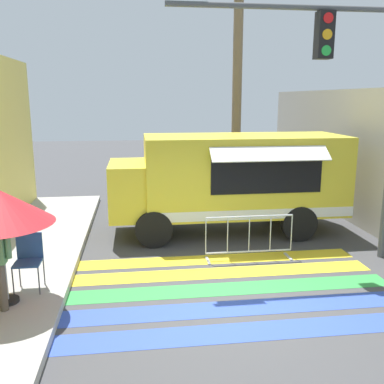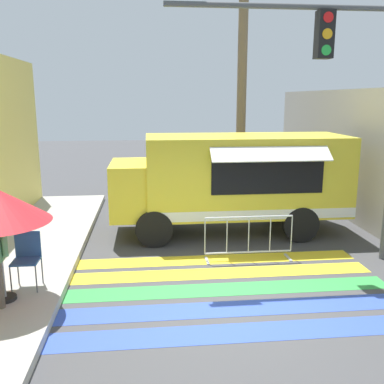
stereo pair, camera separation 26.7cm
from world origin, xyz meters
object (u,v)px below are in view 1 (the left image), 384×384
Objects in this scene: folding_chair at (29,256)px; palm_tree at (238,36)px; food_truck at (226,178)px; barricade_front at (249,238)px; traffic_signal_pole at (351,79)px.

folding_chair is 0.13× the size of palm_tree.
food_truck is 3.08× the size of barricade_front.
food_truck reaches higher than folding_chair.
food_truck is 0.77× the size of palm_tree.
food_truck is at bearing 92.89° from barricade_front.
traffic_signal_pole reaches higher than folding_chair.
barricade_front is (0.10, -2.02, -0.99)m from food_truck.
food_truck is 1.07× the size of traffic_signal_pole.
barricade_front is (-1.96, 0.24, -3.40)m from traffic_signal_pole.
food_truck is 5.86m from palm_tree.
barricade_front is (4.36, 1.24, -0.27)m from folding_chair.
palm_tree is (1.09, 6.06, 5.05)m from barricade_front.
folding_chair reaches higher than barricade_front.
folding_chair is at bearing -142.52° from food_truck.
folding_chair is at bearing -164.10° from barricade_front.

